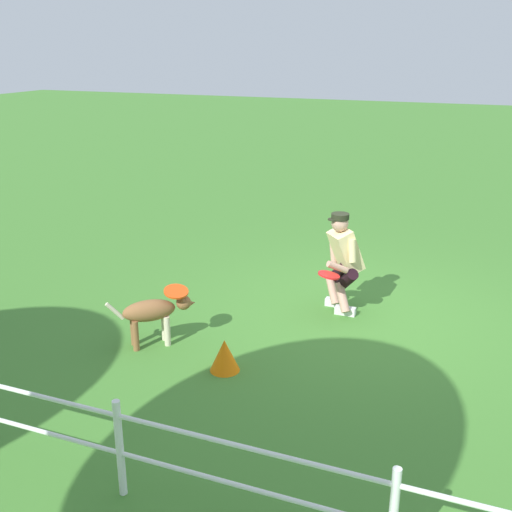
% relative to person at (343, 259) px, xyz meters
% --- Properties ---
extents(ground_plane, '(60.00, 60.00, 0.00)m').
position_rel_person_xyz_m(ground_plane, '(-0.31, 0.12, -0.70)').
color(ground_plane, '#417C2E').
extents(person, '(0.57, 0.71, 1.29)m').
position_rel_person_xyz_m(person, '(0.00, 0.00, 0.00)').
color(person, silver).
rests_on(person, ground_plane).
extents(dog, '(0.80, 0.72, 0.59)m').
position_rel_person_xyz_m(dog, '(1.73, 1.70, -0.30)').
color(dog, brown).
rests_on(dog, ground_plane).
extents(frisbee_flying, '(0.39, 0.39, 0.10)m').
position_rel_person_xyz_m(frisbee_flying, '(1.53, 1.53, -0.08)').
color(frisbee_flying, '#E74A14').
extents(frisbee_held, '(0.32, 0.33, 0.09)m').
position_rel_person_xyz_m(frisbee_held, '(0.07, 0.38, -0.09)').
color(frisbee_held, red).
rests_on(frisbee_held, person).
extents(fence, '(14.19, 0.06, 0.82)m').
position_rel_person_xyz_m(fence, '(-0.31, 3.94, -0.21)').
color(fence, white).
rests_on(fence, ground_plane).
extents(training_cone, '(0.32, 0.32, 0.35)m').
position_rel_person_xyz_m(training_cone, '(0.75, 1.95, -0.52)').
color(training_cone, orange).
rests_on(training_cone, ground_plane).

